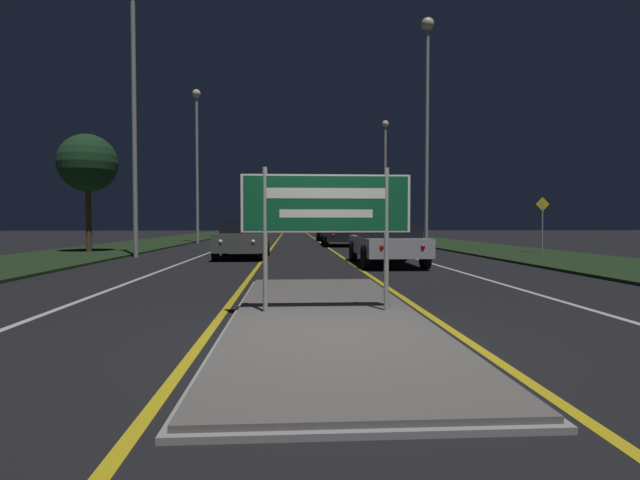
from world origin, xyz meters
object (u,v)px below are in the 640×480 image
(streetlight_right_far, at_px, (385,166))
(car_approaching_0, at_px, (243,239))
(streetlight_right_near, at_px, (427,93))
(car_receding_2, at_px, (331,230))
(highway_sign, at_px, (326,209))
(streetlight_left_near, at_px, (134,78))
(streetlight_left_far, at_px, (197,144))
(car_receding_3, at_px, (359,229))
(warning_sign, at_px, (542,219))
(car_receding_1, at_px, (340,233))
(car_receding_0, at_px, (387,242))

(streetlight_right_far, relative_size, car_approaching_0, 1.96)
(streetlight_right_near, distance_m, streetlight_right_far, 11.22)
(car_receding_2, bearing_deg, highway_sign, -94.71)
(highway_sign, relative_size, streetlight_left_near, 0.23)
(streetlight_left_far, bearing_deg, car_receding_3, 46.31)
(streetlight_left_far, relative_size, warning_sign, 4.24)
(car_approaching_0, bearing_deg, car_receding_1, 64.06)
(highway_sign, distance_m, warning_sign, 17.10)
(streetlight_right_near, xyz_separation_m, warning_sign, (4.14, -3.34, -6.14))
(streetlight_left_near, bearing_deg, streetlight_left_far, 90.12)
(streetlight_right_far, bearing_deg, car_receding_3, 91.29)
(streetlight_left_far, relative_size, car_receding_2, 2.16)
(streetlight_left_near, bearing_deg, car_receding_2, 62.76)
(streetlight_left_near, xyz_separation_m, car_receding_3, (12.55, 26.45, -6.26))
(streetlight_left_far, bearing_deg, car_receding_1, -24.74)
(streetlight_right_far, xyz_separation_m, car_receding_3, (-0.26, 11.40, -4.60))
(car_approaching_0, bearing_deg, car_receding_2, 75.09)
(streetlight_right_near, relative_size, car_receding_3, 2.53)
(car_receding_0, xyz_separation_m, car_receding_2, (-0.07, 21.85, 0.04))
(highway_sign, height_order, streetlight_left_near, streetlight_left_near)
(car_receding_2, bearing_deg, car_receding_1, -91.09)
(streetlight_left_far, distance_m, car_approaching_0, 15.63)
(streetlight_right_far, xyz_separation_m, warning_sign, (4.09, -14.32, -3.86))
(car_receding_2, relative_size, car_approaching_0, 1.07)
(streetlight_right_far, relative_size, car_receding_1, 1.86)
(streetlight_left_near, bearing_deg, car_receding_1, 45.46)
(car_receding_3, bearing_deg, streetlight_right_far, -88.71)
(car_receding_0, bearing_deg, warning_sign, 32.03)
(car_receding_1, bearing_deg, warning_sign, -46.71)
(highway_sign, xyz_separation_m, warning_sign, (10.28, 13.66, -0.05))
(car_receding_1, bearing_deg, streetlight_right_near, -53.29)
(car_approaching_0, height_order, warning_sign, warning_sign)
(car_receding_0, relative_size, warning_sign, 2.02)
(streetlight_right_far, height_order, car_approaching_0, streetlight_right_far)
(warning_sign, bearing_deg, highway_sign, -126.96)
(car_receding_2, height_order, warning_sign, warning_sign)
(streetlight_right_near, height_order, car_approaching_0, streetlight_right_near)
(car_receding_1, height_order, car_receding_3, car_receding_3)
(streetlight_left_near, height_order, car_receding_1, streetlight_left_near)
(streetlight_right_near, height_order, car_receding_2, streetlight_right_near)
(highway_sign, bearing_deg, car_receding_3, 81.43)
(streetlight_left_far, bearing_deg, highway_sign, -75.77)
(streetlight_left_far, distance_m, car_receding_0, 20.51)
(streetlight_right_far, relative_size, warning_sign, 3.61)
(highway_sign, xyz_separation_m, car_receding_3, (5.93, 39.38, -0.80))
(streetlight_left_near, distance_m, car_receding_1, 14.27)
(streetlight_left_far, relative_size, streetlight_right_near, 0.89)
(streetlight_right_far, bearing_deg, streetlight_left_far, -172.16)
(streetlight_right_far, height_order, car_receding_1, streetlight_right_far)
(streetlight_right_near, distance_m, car_receding_0, 11.25)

